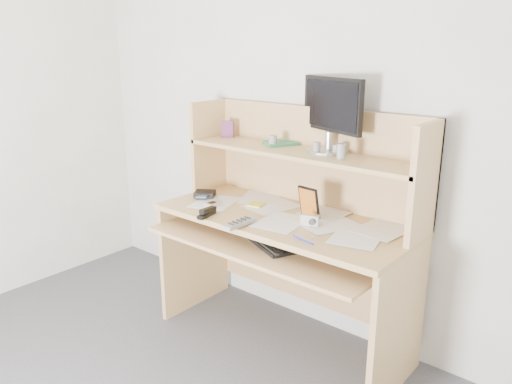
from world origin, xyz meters
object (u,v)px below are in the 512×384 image
Objects in this scene: tv_remote at (239,223)px; desk at (291,222)px; keyboard at (267,240)px; game_case at (309,202)px; monitor at (331,113)px.

desk is at bearing 77.69° from tv_remote.
game_case is (0.11, 0.21, 0.18)m from keyboard.
monitor is at bearing 93.46° from game_case.
monitor is at bearing 67.51° from tv_remote.
tv_remote is 0.38m from game_case.
keyboard is 0.74m from monitor.
desk reaches higher than game_case.
game_case is 0.48m from monitor.
tv_remote is at bearing -92.94° from monitor.
tv_remote is 1.18× the size of game_case.
keyboard is at bearing -87.37° from desk.
desk is 7.08× the size of tv_remote.
desk is at bearing 116.76° from keyboard.
desk is 3.34× the size of keyboard.
tv_remote reaches higher than keyboard.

